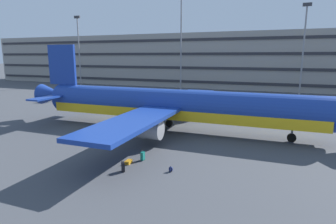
{
  "coord_description": "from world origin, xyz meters",
  "views": [
    {
      "loc": [
        11.13,
        -32.06,
        8.76
      ],
      "look_at": [
        0.39,
        -5.09,
        3.0
      ],
      "focal_mm": 30.23,
      "sensor_mm": 36.0,
      "label": 1
    }
  ],
  "objects": [
    {
      "name": "light_mast_center_left",
      "position": [
        15.24,
        37.7,
        11.6
      ],
      "size": [
        1.8,
        0.5,
        19.87
      ],
      "color": "gray",
      "rests_on": "ground_plane"
    },
    {
      "name": "airliner",
      "position": [
        -0.59,
        -1.34,
        3.01
      ],
      "size": [
        39.42,
        31.85,
        10.25
      ],
      "color": "navy",
      "rests_on": "ground_plane"
    },
    {
      "name": "ground_plane",
      "position": [
        0.0,
        0.0,
        0.0
      ],
      "size": [
        600.0,
        600.0,
        0.0
      ],
      "primitive_type": "plane",
      "color": "#424449"
    },
    {
      "name": "suitcase_red",
      "position": [
        0.66,
        -11.6,
        0.4
      ],
      "size": [
        0.27,
        0.39,
        0.98
      ],
      "color": "#147266",
      "rests_on": "ground_plane"
    },
    {
      "name": "terminal_structure",
      "position": [
        0.0,
        50.17,
        7.48
      ],
      "size": [
        166.66,
        15.04,
        14.95
      ],
      "color": "gray",
      "rests_on": "ground_plane"
    },
    {
      "name": "suitcase_black",
      "position": [
        0.32,
        -14.28,
        0.39
      ],
      "size": [
        0.45,
        0.49,
        0.83
      ],
      "color": "black",
      "rests_on": "ground_plane"
    },
    {
      "name": "light_mast_left",
      "position": [
        -13.1,
        37.7,
        13.59
      ],
      "size": [
        1.8,
        0.5,
        23.73
      ],
      "color": "gray",
      "rests_on": "ground_plane"
    },
    {
      "name": "light_mast_far_left",
      "position": [
        -45.04,
        37.7,
        11.77
      ],
      "size": [
        1.8,
        0.5,
        20.21
      ],
      "color": "gray",
      "rests_on": "ground_plane"
    },
    {
      "name": "backpack_large",
      "position": [
        3.76,
        -12.95,
        0.2
      ],
      "size": [
        0.34,
        0.25,
        0.47
      ],
      "color": "navy",
      "rests_on": "ground_plane"
    },
    {
      "name": "suitcase_teal",
      "position": [
        -0.12,
        -12.69,
        0.14
      ],
      "size": [
        0.46,
        0.78,
        0.28
      ],
      "color": "orange",
      "rests_on": "ground_plane"
    }
  ]
}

